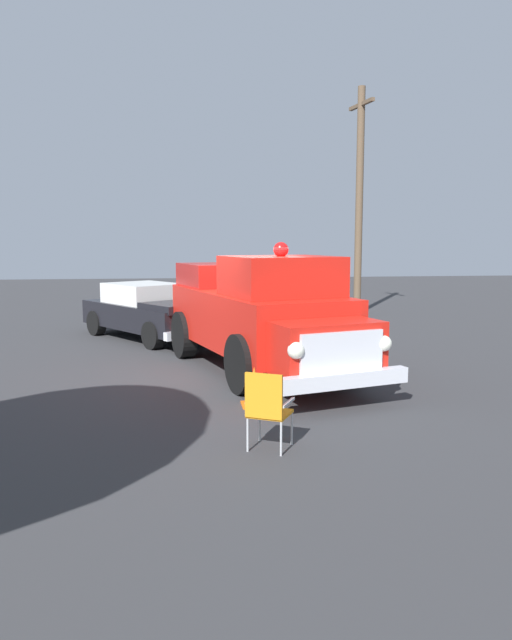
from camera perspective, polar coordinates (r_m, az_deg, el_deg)
ground_plane at (r=11.86m, az=-2.03°, el=-5.24°), size 60.00×60.00×0.00m
vintage_fire_truck at (r=12.05m, az=0.44°, el=0.74°), size 3.78×6.32×2.59m
classic_hot_rod at (r=16.36m, az=-9.90°, el=0.86°), size 3.99×4.64×1.46m
lawn_chair_near_truck at (r=19.24m, az=-11.86°, el=1.35°), size 0.59×0.59×1.02m
lawn_chair_by_car at (r=7.59m, az=1.04°, el=-8.05°), size 0.67×0.67×1.02m
spectator_seated at (r=19.10m, az=-11.81°, el=1.63°), size 0.47×0.60×1.29m
spectator_standing at (r=17.36m, az=4.48°, el=2.06°), size 0.65×0.35×1.68m
utility_pole at (r=21.82m, az=9.70°, el=11.23°), size 0.41×1.70×7.81m
traffic_cone at (r=9.68m, az=-0.18°, el=-6.32°), size 0.40×0.40×0.64m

